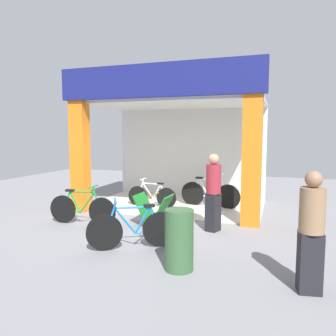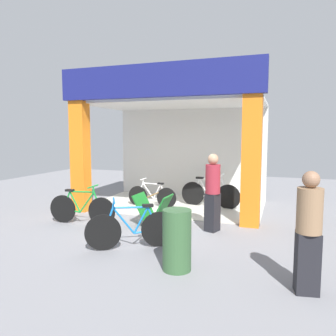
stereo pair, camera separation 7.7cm
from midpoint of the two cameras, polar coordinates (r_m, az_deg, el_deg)
ground_plane at (r=8.09m, az=-1.95°, el=-8.64°), size 17.59×17.59×0.00m
shop_facade at (r=9.19m, az=1.20°, el=5.35°), size 4.99×3.21×3.66m
bicycle_inside_0 at (r=9.18m, az=-3.07°, el=-4.87°), size 1.44×0.39×0.79m
bicycle_inside_1 at (r=9.19m, az=7.06°, el=-4.49°), size 1.71×0.47×0.95m
bicycle_parked_0 at (r=7.68m, az=-15.10°, el=-6.90°), size 1.63×0.45×0.90m
bicycle_parked_1 at (r=5.95m, az=-6.50°, el=-10.52°), size 1.43×0.87×0.90m
sandwich_board_sign at (r=7.30m, az=-2.84°, el=-7.38°), size 0.80×0.60×0.73m
pedestrian_0 at (r=4.59m, az=23.33°, el=-10.14°), size 0.36×0.36×1.59m
pedestrian_1 at (r=6.90m, az=7.62°, el=-4.15°), size 0.40×0.40×1.63m
trash_bin at (r=5.01m, az=1.51°, el=-12.47°), size 0.43×0.43×0.93m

